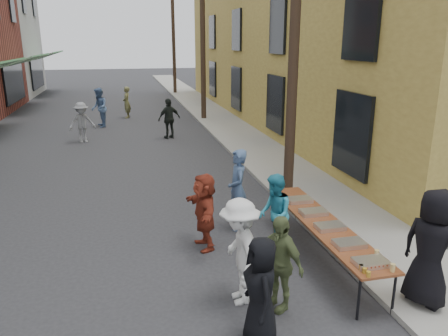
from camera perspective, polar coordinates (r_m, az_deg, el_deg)
name	(u,v)px	position (r m, az deg, el deg)	size (l,w,h in m)	color
ground	(125,270)	(8.31, -12.82, -12.84)	(120.00, 120.00, 0.00)	#28282B
sidewalk	(217,118)	(23.15, -0.94, 6.51)	(2.20, 60.00, 0.10)	gray
building_ochre	(339,20)	(23.97, 14.73, 18.23)	(10.00, 28.00, 10.00)	#A18339
utility_pole_near	(295,18)	(11.11, 9.29, 18.74)	(0.26, 0.26, 9.00)	#2D2116
utility_pole_mid	(203,30)	(22.68, -2.81, 17.58)	(0.26, 0.26, 9.00)	#2D2116
utility_pole_far	(173,33)	(34.54, -6.63, 17.06)	(0.26, 0.26, 9.00)	#2D2116
serving_table	(322,224)	(8.38, 12.70, -7.14)	(0.70, 4.00, 0.75)	brown
catering_tray_sausage	(371,262)	(7.05, 18.63, -11.60)	(0.50, 0.33, 0.08)	maroon
catering_tray_foil_b	(349,244)	(7.55, 16.05, -9.46)	(0.50, 0.33, 0.08)	#B2B2B7
catering_tray_buns	(330,227)	(8.10, 13.66, -7.44)	(0.50, 0.33, 0.08)	tan
catering_tray_foil_d	(313,212)	(8.68, 11.60, -5.67)	(0.50, 0.33, 0.08)	#B2B2B7
catering_tray_buns_end	(299,200)	(9.28, 9.81, -4.12)	(0.50, 0.33, 0.08)	tan
condiment_jar_a	(368,274)	(6.73, 18.34, -13.02)	(0.07, 0.07, 0.08)	#A57F26
condiment_jar_b	(365,271)	(6.80, 17.90, -12.64)	(0.07, 0.07, 0.08)	#A57F26
condiment_jar_c	(361,267)	(6.87, 17.47, -12.27)	(0.07, 0.07, 0.08)	#A57F26
cup_stack	(393,268)	(6.97, 21.16, -12.06)	(0.08, 0.08, 0.12)	tan
guest_front_a	(261,290)	(6.11, 4.84, -15.66)	(0.75, 0.49, 1.53)	black
guest_front_b	(238,190)	(9.44, 1.79, -2.85)	(0.65, 0.43, 1.79)	#435C82
guest_front_c	(274,214)	(8.47, 6.59, -6.02)	(0.77, 0.60, 1.58)	teal
guest_front_d	(240,252)	(6.87, 2.04, -10.86)	(1.11, 0.64, 1.71)	silver
guest_front_e	(279,263)	(6.80, 7.22, -12.17)	(0.89, 0.37, 1.52)	#5B693D
guest_queue_back	(204,211)	(8.61, -2.58, -5.65)	(1.43, 0.46, 1.54)	maroon
server	(431,248)	(7.30, 25.46, -9.42)	(0.90, 0.59, 1.84)	black
passerby_left	(82,122)	(18.60, -18.05, 5.68)	(1.05, 0.60, 1.62)	gray
passerby_mid	(169,119)	(18.55, -7.16, 6.42)	(0.99, 0.41, 1.68)	black
passerby_right	(127,102)	(24.01, -12.60, 8.36)	(0.60, 0.40, 1.66)	olive
passerby_far	(99,108)	(21.69, -15.98, 7.58)	(0.90, 0.70, 1.86)	#516E9D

